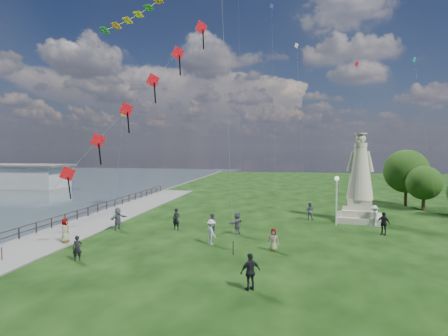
% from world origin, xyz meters
% --- Properties ---
extents(waterfront, '(200.00, 200.00, 1.51)m').
position_xyz_m(waterfront, '(-15.24, 8.99, -0.06)').
color(waterfront, '#34464E').
rests_on(waterfront, ground).
extents(statue, '(4.83, 4.83, 8.53)m').
position_xyz_m(statue, '(10.86, 16.44, 3.22)').
color(statue, '#C1B592').
rests_on(statue, ground).
extents(lamppost, '(0.42, 0.42, 4.54)m').
position_xyz_m(lamppost, '(8.38, 13.83, 3.27)').
color(lamppost, silver).
rests_on(lamppost, ground).
extents(tree_row, '(7.61, 11.51, 6.91)m').
position_xyz_m(tree_row, '(18.87, 25.57, 3.76)').
color(tree_row, '#382314').
rests_on(tree_row, ground).
extents(person_0, '(0.68, 0.56, 1.60)m').
position_xyz_m(person_0, '(-8.92, -0.06, 0.80)').
color(person_0, black).
rests_on(person_0, ground).
extents(person_1, '(0.94, 0.98, 1.73)m').
position_xyz_m(person_1, '(-2.12, 8.68, 0.87)').
color(person_1, '#595960').
rests_on(person_1, ground).
extents(person_2, '(1.18, 1.31, 1.82)m').
position_xyz_m(person_2, '(-1.51, 5.45, 0.91)').
color(person_2, silver).
rests_on(person_2, ground).
extents(person_3, '(1.22, 1.08, 1.87)m').
position_xyz_m(person_3, '(2.27, -3.00, 0.94)').
color(person_3, black).
rests_on(person_3, ground).
extents(person_4, '(0.82, 0.57, 1.56)m').
position_xyz_m(person_4, '(3.09, 4.37, 0.78)').
color(person_4, '#595960').
rests_on(person_4, ground).
extents(person_5, '(1.43, 1.97, 1.95)m').
position_xyz_m(person_5, '(-10.49, 8.80, 0.97)').
color(person_5, '#595960').
rests_on(person_5, ground).
extents(person_6, '(0.78, 0.61, 1.89)m').
position_xyz_m(person_6, '(-5.48, 9.62, 0.94)').
color(person_6, black).
rests_on(person_6, ground).
extents(person_7, '(0.95, 0.69, 1.76)m').
position_xyz_m(person_7, '(6.13, 16.42, 0.88)').
color(person_7, '#595960').
rests_on(person_7, ground).
extents(person_8, '(0.95, 1.36, 1.91)m').
position_xyz_m(person_8, '(11.74, 14.18, 0.95)').
color(person_8, silver).
rests_on(person_8, ground).
extents(person_9, '(1.21, 1.12, 1.88)m').
position_xyz_m(person_9, '(11.75, 10.83, 0.94)').
color(person_9, black).
rests_on(person_9, ground).
extents(person_10, '(0.66, 0.94, 1.79)m').
position_xyz_m(person_10, '(-12.23, 3.72, 0.90)').
color(person_10, '#595960').
rests_on(person_10, ground).
extents(person_11, '(1.38, 1.87, 1.85)m').
position_xyz_m(person_11, '(-0.05, 8.85, 0.92)').
color(person_11, '#595960').
rests_on(person_11, ground).
extents(red_kite_train, '(11.14, 9.35, 17.10)m').
position_xyz_m(red_kite_train, '(-6.80, 4.61, 10.60)').
color(red_kite_train, black).
rests_on(red_kite_train, ground).
extents(small_kites, '(32.37, 14.29, 27.55)m').
position_xyz_m(small_kites, '(3.38, 22.83, 15.36)').
color(small_kites, silver).
rests_on(small_kites, ground).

